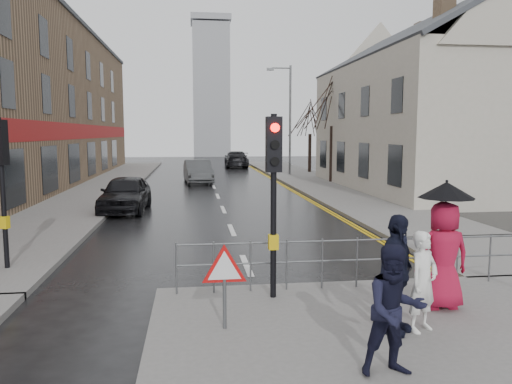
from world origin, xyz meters
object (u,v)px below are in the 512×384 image
object	(u,v)px
pedestrian_a	(423,282)
car_parked	(125,194)
pedestrian_b	(395,311)
car_mid	(198,172)
pedestrian_d	(396,274)
pedestrian_with_umbrella	(444,243)

from	to	relation	value
pedestrian_a	car_parked	xyz separation A→B (m)	(-6.23, 13.68, -0.18)
pedestrian_b	car_mid	world-z (taller)	pedestrian_b
pedestrian_b	car_parked	xyz separation A→B (m)	(-5.22, 14.99, -0.24)
pedestrian_a	car_parked	world-z (taller)	pedestrian_a
pedestrian_b	car_parked	bearing A→B (deg)	107.87
pedestrian_d	car_parked	bearing A→B (deg)	68.51
pedestrian_b	pedestrian_with_umbrella	size ratio (longest dim) A/B	0.76
pedestrian_b	pedestrian_with_umbrella	xyz separation A→B (m)	(1.82, 2.23, 0.33)
pedestrian_with_umbrella	car_mid	world-z (taller)	pedestrian_with_umbrella
pedestrian_b	car_mid	distance (m)	26.39
car_parked	car_mid	bearing A→B (deg)	77.44
car_parked	pedestrian_b	bearing A→B (deg)	-68.09
pedestrian_d	car_mid	xyz separation A→B (m)	(-2.69, 25.01, -0.31)
pedestrian_with_umbrella	pedestrian_d	distance (m)	1.59
pedestrian_b	pedestrian_with_umbrella	world-z (taller)	pedestrian_with_umbrella
pedestrian_with_umbrella	car_mid	xyz separation A→B (m)	(-3.95, 24.08, -0.56)
pedestrian_with_umbrella	car_parked	world-z (taller)	pedestrian_with_umbrella
pedestrian_d	pedestrian_with_umbrella	bearing A→B (deg)	-7.83
car_parked	pedestrian_with_umbrella	bearing A→B (deg)	-58.42
pedestrian_a	pedestrian_with_umbrella	bearing A→B (deg)	18.77
car_parked	pedestrian_a	bearing A→B (deg)	-62.80
pedestrian_a	pedestrian_with_umbrella	xyz separation A→B (m)	(0.81, 0.91, 0.39)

